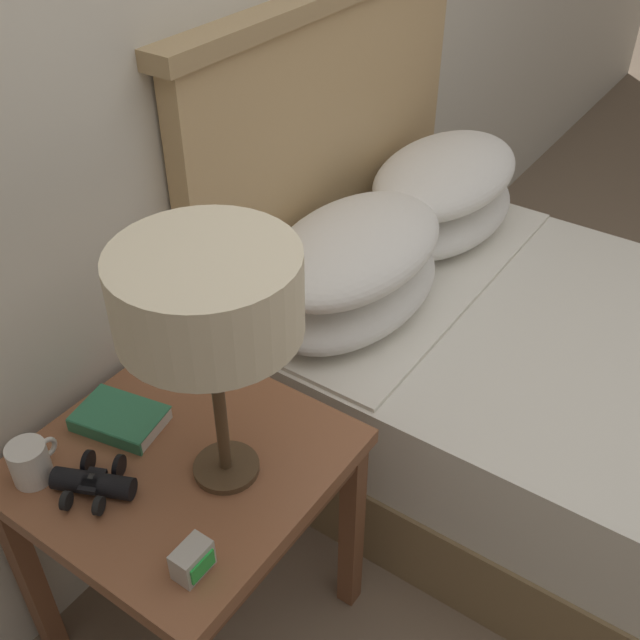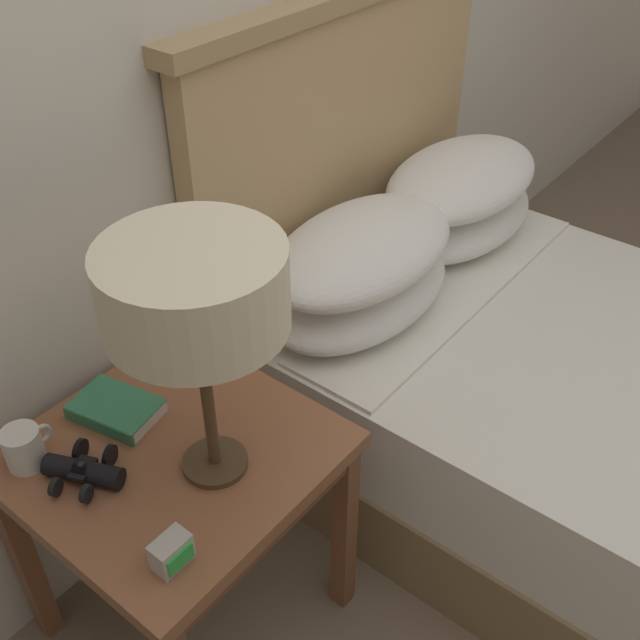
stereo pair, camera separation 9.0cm
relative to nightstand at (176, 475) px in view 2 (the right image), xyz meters
name	(u,v)px [view 2 (the right image)]	position (x,y,z in m)	size (l,w,h in m)	color
ground_plane	(523,592)	(0.56, -0.61, -0.51)	(20.00, 20.00, 0.00)	#7A6651
nightstand	(176,475)	(0.00, 0.00, 0.00)	(0.58, 0.58, 0.59)	brown
bed	(596,413)	(0.94, -0.57, -0.19)	(1.24, 2.00, 1.26)	olive
table_lamp	(194,293)	(0.03, -0.10, 0.50)	(0.32, 0.32, 0.50)	#4C3823
book_on_nightstand	(116,410)	(-0.01, 0.16, 0.10)	(0.15, 0.20, 0.03)	silver
binoculars_pair	(84,471)	(-0.16, 0.07, 0.10)	(0.16, 0.16, 0.05)	black
coffee_mug	(24,447)	(-0.20, 0.19, 0.12)	(0.10, 0.08, 0.08)	silver
alarm_clock	(172,552)	(-0.18, -0.20, 0.11)	(0.07, 0.05, 0.06)	#B7B2A8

